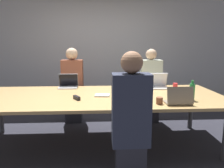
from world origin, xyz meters
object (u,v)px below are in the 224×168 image
cup_near_right (159,101)px  stapler (77,98)px  bottle_near_right (192,92)px  person_far_midleft (73,86)px  person_near_midright (131,121)px  person_far_right (150,87)px  laptop_near_right (179,99)px  laptop_far_right (157,84)px  laptop_far_midleft (68,84)px  laptop_near_midright (126,99)px  cup_far_right (175,86)px

cup_near_right → stapler: bearing=165.2°
bottle_near_right → person_far_midleft: (-1.76, 1.39, -0.18)m
stapler → person_near_midright: bearing=-78.1°
person_near_midright → person_far_right: bearing=-108.9°
bottle_near_right → laptop_near_right: bearing=-142.7°
laptop_far_right → laptop_far_midleft: (-1.54, 0.11, -0.00)m
person_far_midleft → stapler: bearing=-80.7°
laptop_far_right → stapler: 1.50m
laptop_far_midleft → person_far_midleft: 0.44m
cup_near_right → bottle_near_right: (0.48, 0.16, 0.07)m
laptop_near_right → laptop_far_midleft: (-1.53, 1.15, 0.00)m
laptop_near_midright → person_far_midleft: bearing=-61.1°
laptop_far_right → person_far_right: (-0.02, 0.45, -0.15)m
person_far_right → laptop_far_midleft: 1.56m
stapler → laptop_far_right: bearing=-0.8°
laptop_far_right → person_far_right: person_far_right is taller
cup_far_right → laptop_near_right: size_ratio=0.30×
cup_far_right → stapler: 1.71m
laptop_far_right → cup_near_right: bearing=-103.4°
laptop_far_right → person_far_midleft: bearing=160.7°
laptop_far_right → cup_far_right: 0.30m
laptop_far_right → cup_near_right: laptop_far_right is taller
bottle_near_right → laptop_near_midright: bottle_near_right is taller
cup_far_right → laptop_near_right: laptop_near_right is taller
laptop_far_right → laptop_near_right: laptop_far_right is taller
laptop_near_right → laptop_near_midright: 0.66m
laptop_near_right → person_near_midright: bearing=31.5°
cup_near_right → laptop_near_midright: bearing=178.5°
cup_near_right → bottle_near_right: bottle_near_right is taller
laptop_near_right → person_far_midleft: bearing=-46.2°
cup_far_right → laptop_far_midleft: size_ratio=0.30×
laptop_near_right → laptop_near_midright: size_ratio=0.97×
cup_near_right → laptop_far_midleft: 1.71m
bottle_near_right → laptop_far_midleft: size_ratio=0.84×
cup_far_right → laptop_near_right: bearing=-106.7°
cup_far_right → laptop_near_midright: bearing=-136.3°
laptop_far_midleft → stapler: bearing=-74.7°
person_near_midright → person_far_midleft: size_ratio=1.00×
bottle_near_right → laptop_near_midright: 0.92m
person_far_right → cup_far_right: size_ratio=14.57×
cup_far_right → person_far_midleft: size_ratio=0.07×
laptop_far_right → cup_near_right: (-0.24, -1.01, -0.03)m
person_near_midright → stapler: 0.97m
person_far_right → cup_near_right: bearing=-98.7°
cup_near_right → laptop_far_midleft: bearing=139.2°
laptop_near_right → person_far_midleft: 2.19m
person_near_midright → person_far_midleft: 2.15m
bottle_near_right → laptop_near_midright: bearing=-170.9°
person_far_right → cup_far_right: 0.63m
laptop_far_right → person_far_midleft: person_far_midleft is taller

